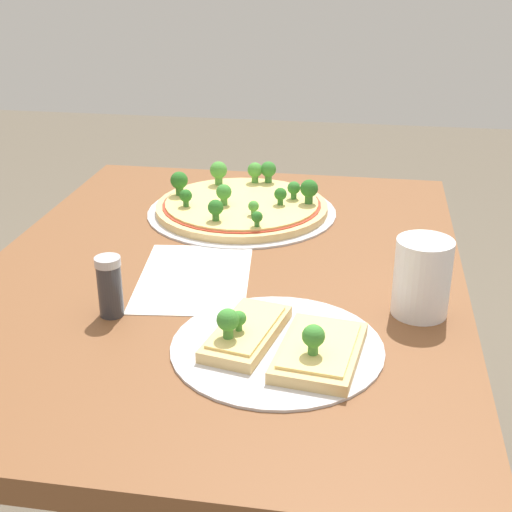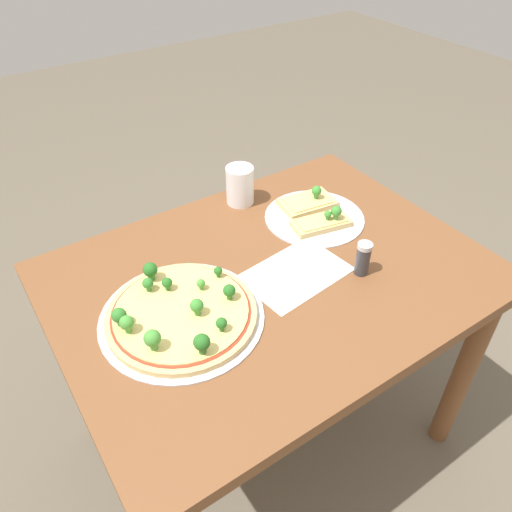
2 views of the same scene
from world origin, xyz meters
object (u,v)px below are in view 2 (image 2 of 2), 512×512
pizza_tray_whole (180,314)px  condiment_shaker (363,258)px  pizza_tray_slice (315,213)px  dining_table (271,303)px  drinking_cup (240,185)px

pizza_tray_whole → condiment_shaker: size_ratio=4.11×
pizza_tray_slice → condiment_shaker: (0.06, 0.25, 0.03)m
condiment_shaker → pizza_tray_slice: bearing=-103.0°
pizza_tray_whole → condiment_shaker: bearing=166.2°
dining_table → drinking_cup: drinking_cup is taller
dining_table → drinking_cup: bearing=-108.7°
dining_table → drinking_cup: 0.37m
pizza_tray_slice → condiment_shaker: size_ratio=3.13×
drinking_cup → pizza_tray_slice: bearing=126.6°
pizza_tray_whole → drinking_cup: bearing=-138.2°
pizza_tray_slice → condiment_shaker: 0.26m
dining_table → condiment_shaker: size_ratio=11.66×
pizza_tray_whole → drinking_cup: (-0.36, -0.33, 0.04)m
condiment_shaker → drinking_cup: bearing=-80.0°
condiment_shaker → dining_table: bearing=-33.8°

